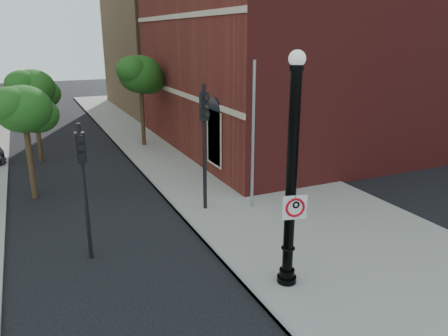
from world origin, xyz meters
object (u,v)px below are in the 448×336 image
lamppost (291,186)px  traffic_signal_right (204,128)px  no_parking_sign (295,207)px  traffic_signal_left (83,170)px

lamppost → traffic_signal_right: lamppost is taller
no_parking_sign → traffic_signal_right: traffic_signal_right is taller
lamppost → traffic_signal_left: (-4.65, 3.83, -0.06)m
traffic_signal_left → traffic_signal_right: bearing=22.4°
no_parking_sign → traffic_signal_left: 6.18m
traffic_signal_left → traffic_signal_right: traffic_signal_right is taller
lamppost → no_parking_sign: size_ratio=9.54×
traffic_signal_right → no_parking_sign: bearing=-79.1°
traffic_signal_left → traffic_signal_right: (4.63, 1.98, 0.46)m
lamppost → traffic_signal_right: bearing=90.2°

